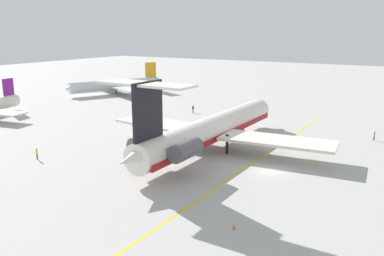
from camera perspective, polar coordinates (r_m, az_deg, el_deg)
The scene contains 8 objects.
ground at distance 58.11m, azimuth 11.07°, elevation -6.06°, with size 389.45×389.45×0.00m, color #ADADA8.
main_jetliner at distance 65.76m, azimuth 2.41°, elevation -0.22°, with size 45.09×40.16×13.16m.
airliner_mid_right at distance 128.92m, azimuth -11.08°, elevation 5.98°, with size 29.14×29.44×9.21m.
ground_crew_near_nose at distance 79.58m, azimuth 24.41°, elevation -0.84°, with size 0.36×0.32×1.76m.
ground_crew_near_tail at distance 66.35m, azimuth -21.13°, elevation -3.22°, with size 0.29×0.46×1.79m.
ground_crew_portside at distance 96.92m, azimuth 0.14°, elevation 2.83°, with size 0.38×0.33×1.83m.
safety_cone_nose at distance 41.58m, azimuth 5.96°, elevation -13.72°, with size 0.40×0.40×0.55m, color #EA590F.
taxiway_centreline at distance 64.29m, azimuth 9.88°, elevation -4.07°, with size 73.66×0.36×0.01m, color gold.
Camera 1 is at (-51.71, -18.12, 19.34)m, focal length 37.68 mm.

